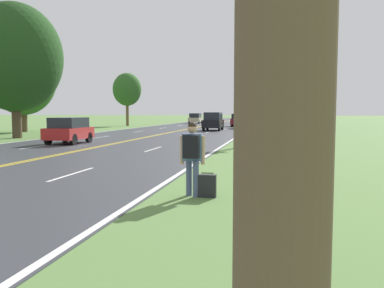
{
  "coord_description": "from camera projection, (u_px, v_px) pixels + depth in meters",
  "views": [
    {
      "loc": [
        10.09,
        -4.6,
        2.07
      ],
      "look_at": [
        7.24,
        9.13,
        0.93
      ],
      "focal_mm": 38.0,
      "sensor_mm": 36.0,
      "label": 1
    }
  ],
  "objects": [
    {
      "name": "car_black_suv_mid_near",
      "position": [
        213.0,
        121.0,
        43.54
      ],
      "size": [
        1.92,
        4.28,
        1.95
      ],
      "rotation": [
        0.0,
        0.0,
        -1.56
      ],
      "color": "black",
      "rests_on": "ground"
    },
    {
      "name": "tree_behind_sign",
      "position": [
        15.0,
        58.0,
        30.93
      ],
      "size": [
        7.17,
        7.17,
        10.29
      ],
      "color": "#473828",
      "rests_on": "ground"
    },
    {
      "name": "tree_left_verge",
      "position": [
        127.0,
        90.0,
        57.05
      ],
      "size": [
        4.0,
        4.0,
        7.44
      ],
      "color": "brown",
      "rests_on": "ground"
    },
    {
      "name": "utility_pole_far",
      "position": [
        270.0,
        95.0,
        56.67
      ],
      "size": [
        1.8,
        0.24,
        8.36
      ],
      "color": "brown",
      "rests_on": "ground"
    },
    {
      "name": "hitchhiker_person",
      "position": [
        192.0,
        151.0,
        9.75
      ],
      "size": [
        0.61,
        0.44,
        1.8
      ],
      "rotation": [
        0.0,
        0.0,
        1.61
      ],
      "color": "#475175",
      "rests_on": "ground"
    },
    {
      "name": "car_silver_suv_horizon",
      "position": [
        244.0,
        116.0,
        93.88
      ],
      "size": [
        1.83,
        4.19,
        1.71
      ],
      "rotation": [
        0.0,
        0.0,
        -1.57
      ],
      "color": "black",
      "rests_on": "ground"
    },
    {
      "name": "car_red_hatchback_approaching",
      "position": [
        69.0,
        130.0,
        25.83
      ],
      "size": [
        1.93,
        3.46,
        1.67
      ],
      "rotation": [
        0.0,
        0.0,
        1.58
      ],
      "color": "black",
      "rests_on": "ground"
    },
    {
      "name": "car_dark_blue_van_distant",
      "position": [
        244.0,
        117.0,
        86.29
      ],
      "size": [
        2.02,
        4.25,
        1.62
      ],
      "rotation": [
        0.0,
        0.0,
        -1.55
      ],
      "color": "black",
      "rests_on": "ground"
    },
    {
      "name": "traffic_sign",
      "position": [
        239.0,
        116.0,
        22.33
      ],
      "size": [
        0.6,
        0.1,
        2.38
      ],
      "color": "gray",
      "rests_on": "ground"
    },
    {
      "name": "tree_far_back",
      "position": [
        22.0,
        77.0,
        40.29
      ],
      "size": [
        6.6,
        6.6,
        9.28
      ],
      "color": "brown",
      "rests_on": "ground"
    },
    {
      "name": "suitcase",
      "position": [
        207.0,
        186.0,
        9.76
      ],
      "size": [
        0.43,
        0.2,
        0.6
      ],
      "rotation": [
        0.0,
        0.0,
        1.61
      ],
      "color": "black",
      "rests_on": "ground"
    },
    {
      "name": "car_champagne_suv_receding",
      "position": [
        195.0,
        118.0,
        68.93
      ],
      "size": [
        1.95,
        4.07,
        1.72
      ],
      "rotation": [
        0.0,
        0.0,
        1.59
      ],
      "color": "black",
      "rests_on": "ground"
    },
    {
      "name": "tree_mid_treeline",
      "position": [
        284.0,
        95.0,
        67.48
      ],
      "size": [
        4.95,
        4.95,
        7.56
      ],
      "color": "#473828",
      "rests_on": "ground"
    },
    {
      "name": "car_maroon_van_mid_far",
      "position": [
        238.0,
        120.0,
        55.34
      ],
      "size": [
        1.98,
        4.01,
        1.73
      ],
      "rotation": [
        0.0,
        0.0,
        -1.54
      ],
      "color": "black",
      "rests_on": "ground"
    },
    {
      "name": "tree_right_cluster",
      "position": [
        287.0,
        79.0,
        57.87
      ],
      "size": [
        6.16,
        6.16,
        10.2
      ],
      "color": "brown",
      "rests_on": "ground"
    },
    {
      "name": "utility_pole_midground",
      "position": [
        280.0,
        87.0,
        28.64
      ],
      "size": [
        1.8,
        0.24,
        7.22
      ],
      "color": "brown",
      "rests_on": "ground"
    }
  ]
}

